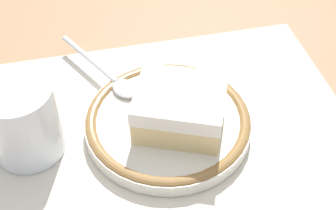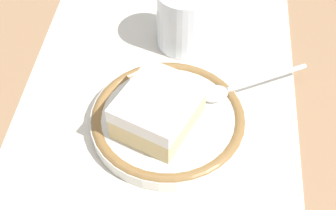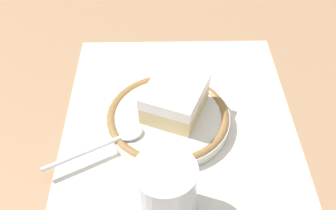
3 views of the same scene
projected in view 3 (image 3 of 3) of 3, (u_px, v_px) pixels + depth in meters
ground_plane at (180, 137)px, 0.56m from camera, size 2.40×2.40×0.00m
placemat at (180, 136)px, 0.56m from camera, size 0.45×0.33×0.00m
plate at (168, 118)px, 0.58m from camera, size 0.18×0.18×0.02m
cake_slice at (175, 98)px, 0.56m from camera, size 0.11×0.10×0.05m
spoon at (113, 141)px, 0.53m from camera, size 0.08×0.13×0.01m
cup at (165, 194)px, 0.45m from camera, size 0.07×0.07×0.08m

